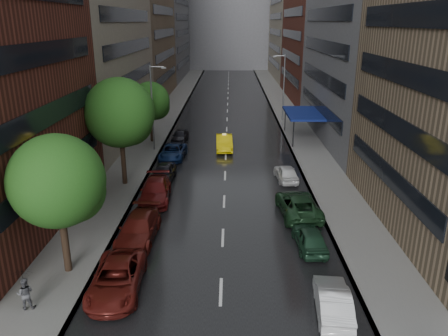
{
  "coord_description": "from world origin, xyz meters",
  "views": [
    {
      "loc": [
        0.45,
        -15.5,
        13.43
      ],
      "look_at": [
        0.0,
        15.33,
        3.0
      ],
      "focal_mm": 35.0,
      "sensor_mm": 36.0,
      "label": 1
    }
  ],
  "objects": [
    {
      "name": "parked_cars_right",
      "position": [
        5.4,
        12.03,
        0.75
      ],
      "size": [
        3.07,
        22.93,
        1.59
      ],
      "color": "white",
      "rests_on": "ground"
    },
    {
      "name": "street_lamp_left",
      "position": [
        -7.72,
        30.0,
        4.89
      ],
      "size": [
        1.74,
        0.22,
        9.0
      ],
      "color": "gray",
      "rests_on": "sidewalk_left"
    },
    {
      "name": "road",
      "position": [
        0.0,
        50.0,
        0.01
      ],
      "size": [
        14.0,
        140.0,
        0.01
      ],
      "primitive_type": "cube",
      "color": "black",
      "rests_on": "ground"
    },
    {
      "name": "building_far",
      "position": [
        0.0,
        118.0,
        16.0
      ],
      "size": [
        40.0,
        14.0,
        32.0
      ],
      "primitive_type": "cube",
      "color": "slate",
      "rests_on": "ground"
    },
    {
      "name": "parked_cars_left",
      "position": [
        -5.4,
        16.62,
        0.76
      ],
      "size": [
        2.8,
        34.71,
        1.6
      ],
      "color": "#5D1712",
      "rests_on": "ground"
    },
    {
      "name": "taxi",
      "position": [
        -0.19,
        30.48,
        0.82
      ],
      "size": [
        1.94,
        5.04,
        1.64
      ],
      "primitive_type": "imported",
      "rotation": [
        0.0,
        0.0,
        0.04
      ],
      "color": "#DEC10B",
      "rests_on": "ground"
    },
    {
      "name": "street_lamp_right",
      "position": [
        7.72,
        45.0,
        4.89
      ],
      "size": [
        1.74,
        0.22,
        9.0
      ],
      "color": "gray",
      "rests_on": "sidewalk_right"
    },
    {
      "name": "buildings_right",
      "position": [
        15.0,
        56.7,
        15.03
      ],
      "size": [
        8.05,
        109.1,
        36.0
      ],
      "color": "#937A5B",
      "rests_on": "ground"
    },
    {
      "name": "tree_far",
      "position": [
        -8.6,
        33.46,
        4.79
      ],
      "size": [
        4.4,
        4.4,
        7.0
      ],
      "color": "#382619",
      "rests_on": "ground"
    },
    {
      "name": "tree_near",
      "position": [
        -8.6,
        5.76,
        5.46
      ],
      "size": [
        5.01,
        5.01,
        7.98
      ],
      "color": "#382619",
      "rests_on": "ground"
    },
    {
      "name": "buildings_left",
      "position": [
        -15.0,
        58.79,
        15.99
      ],
      "size": [
        8.0,
        108.0,
        38.0
      ],
      "color": "maroon",
      "rests_on": "ground"
    },
    {
      "name": "ped_black_umbrella",
      "position": [
        -9.4,
        2.3,
        1.39
      ],
      "size": [
        0.96,
        0.98,
        2.09
      ],
      "color": "#525358",
      "rests_on": "sidewalk_left"
    },
    {
      "name": "tree_mid",
      "position": [
        -8.6,
        19.59,
        6.28
      ],
      "size": [
        5.76,
        5.76,
        9.17
      ],
      "color": "#382619",
      "rests_on": "ground"
    },
    {
      "name": "awning",
      "position": [
        8.98,
        35.0,
        3.13
      ],
      "size": [
        4.0,
        8.0,
        3.12
      ],
      "color": "navy",
      "rests_on": "sidewalk_right"
    },
    {
      "name": "sidewalk_left",
      "position": [
        -9.0,
        50.0,
        0.07
      ],
      "size": [
        4.0,
        140.0,
        0.15
      ],
      "primitive_type": "cube",
      "color": "gray",
      "rests_on": "ground"
    },
    {
      "name": "sidewalk_right",
      "position": [
        9.0,
        50.0,
        0.07
      ],
      "size": [
        4.0,
        140.0,
        0.15
      ],
      "primitive_type": "cube",
      "color": "gray",
      "rests_on": "ground"
    }
  ]
}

